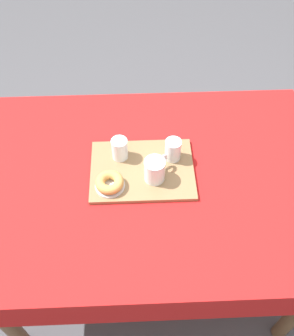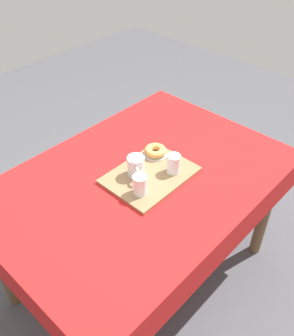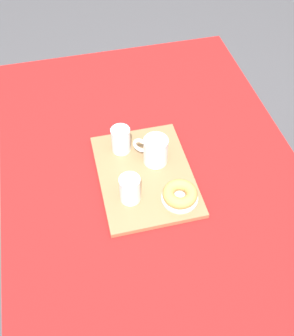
{
  "view_description": "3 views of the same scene",
  "coord_description": "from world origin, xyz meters",
  "px_view_note": "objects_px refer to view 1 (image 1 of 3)",
  "views": [
    {
      "loc": [
        -0.05,
        -0.88,
        1.92
      ],
      "look_at": [
        -0.01,
        0.03,
        0.76
      ],
      "focal_mm": 41.08,
      "sensor_mm": 36.0,
      "label": 1
    },
    {
      "loc": [
        0.92,
        0.89,
        1.85
      ],
      "look_at": [
        -0.05,
        -0.01,
        0.76
      ],
      "focal_mm": 39.62,
      "sensor_mm": 36.0,
      "label": 2
    },
    {
      "loc": [
        -0.84,
        0.22,
        1.76
      ],
      "look_at": [
        -0.02,
        0.02,
        0.77
      ],
      "focal_mm": 43.84,
      "sensor_mm": 36.0,
      "label": 3
    }
  ],
  "objects_px": {
    "tea_mug_left": "(155,170)",
    "donut_plate_left": "(110,186)",
    "water_glass_near": "(120,149)",
    "sugar_donut_left": "(110,182)",
    "serving_tray": "(142,170)",
    "water_glass_far": "(173,151)",
    "dining_table": "(150,191)"
  },
  "relations": [
    {
      "from": "tea_mug_left",
      "to": "water_glass_far",
      "type": "bearing_deg",
      "value": 52.3
    },
    {
      "from": "serving_tray",
      "to": "tea_mug_left",
      "type": "xyz_separation_m",
      "value": [
        0.05,
        -0.04,
        0.05
      ]
    },
    {
      "from": "dining_table",
      "to": "donut_plate_left",
      "type": "distance_m",
      "value": 0.19
    },
    {
      "from": "sugar_donut_left",
      "to": "water_glass_near",
      "type": "bearing_deg",
      "value": 75.41
    },
    {
      "from": "serving_tray",
      "to": "water_glass_far",
      "type": "xyz_separation_m",
      "value": [
        0.12,
        0.05,
        0.05
      ]
    },
    {
      "from": "tea_mug_left",
      "to": "water_glass_near",
      "type": "height_order",
      "value": "tea_mug_left"
    },
    {
      "from": "serving_tray",
      "to": "donut_plate_left",
      "type": "height_order",
      "value": "donut_plate_left"
    },
    {
      "from": "water_glass_far",
      "to": "donut_plate_left",
      "type": "height_order",
      "value": "water_glass_far"
    },
    {
      "from": "dining_table",
      "to": "tea_mug_left",
      "type": "distance_m",
      "value": 0.15
    },
    {
      "from": "water_glass_near",
      "to": "water_glass_far",
      "type": "relative_size",
      "value": 1.0
    },
    {
      "from": "sugar_donut_left",
      "to": "water_glass_far",
      "type": "bearing_deg",
      "value": 28.36
    },
    {
      "from": "serving_tray",
      "to": "tea_mug_left",
      "type": "height_order",
      "value": "tea_mug_left"
    },
    {
      "from": "tea_mug_left",
      "to": "sugar_donut_left",
      "type": "relative_size",
      "value": 1.01
    },
    {
      "from": "water_glass_far",
      "to": "donut_plate_left",
      "type": "bearing_deg",
      "value": -151.64
    },
    {
      "from": "serving_tray",
      "to": "donut_plate_left",
      "type": "xyz_separation_m",
      "value": [
        -0.12,
        -0.08,
        0.01
      ]
    },
    {
      "from": "tea_mug_left",
      "to": "serving_tray",
      "type": "bearing_deg",
      "value": 136.53
    },
    {
      "from": "tea_mug_left",
      "to": "water_glass_far",
      "type": "xyz_separation_m",
      "value": [
        0.07,
        0.1,
        -0.0
      ]
    },
    {
      "from": "water_glass_near",
      "to": "water_glass_far",
      "type": "bearing_deg",
      "value": -3.67
    },
    {
      "from": "water_glass_near",
      "to": "donut_plate_left",
      "type": "xyz_separation_m",
      "value": [
        -0.04,
        -0.14,
        -0.04
      ]
    },
    {
      "from": "water_glass_near",
      "to": "dining_table",
      "type": "bearing_deg",
      "value": -39.95
    },
    {
      "from": "serving_tray",
      "to": "tea_mug_left",
      "type": "bearing_deg",
      "value": -43.47
    },
    {
      "from": "water_glass_near",
      "to": "water_glass_far",
      "type": "distance_m",
      "value": 0.21
    },
    {
      "from": "water_glass_near",
      "to": "sugar_donut_left",
      "type": "relative_size",
      "value": 0.86
    },
    {
      "from": "tea_mug_left",
      "to": "donut_plate_left",
      "type": "bearing_deg",
      "value": -168.4
    },
    {
      "from": "dining_table",
      "to": "water_glass_far",
      "type": "xyz_separation_m",
      "value": [
        0.09,
        0.08,
        0.15
      ]
    },
    {
      "from": "donut_plate_left",
      "to": "sugar_donut_left",
      "type": "height_order",
      "value": "sugar_donut_left"
    },
    {
      "from": "water_glass_near",
      "to": "sugar_donut_left",
      "type": "distance_m",
      "value": 0.15
    },
    {
      "from": "water_glass_near",
      "to": "water_glass_far",
      "type": "height_order",
      "value": "same"
    },
    {
      "from": "tea_mug_left",
      "to": "water_glass_near",
      "type": "bearing_deg",
      "value": 139.97
    },
    {
      "from": "tea_mug_left",
      "to": "donut_plate_left",
      "type": "relative_size",
      "value": 0.95
    },
    {
      "from": "tea_mug_left",
      "to": "donut_plate_left",
      "type": "xyz_separation_m",
      "value": [
        -0.17,
        -0.03,
        -0.04
      ]
    },
    {
      "from": "serving_tray",
      "to": "tea_mug_left",
      "type": "distance_m",
      "value": 0.08
    }
  ]
}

